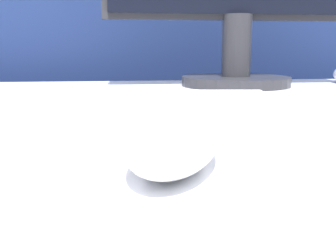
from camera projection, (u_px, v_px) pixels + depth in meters
partition_panel at (131, 152)px, 1.14m from camera, size 5.00×0.03×1.12m
computer_mouse_near at (175, 140)px, 0.26m from camera, size 0.10×0.14×0.04m
keyboard at (95, 105)px, 0.47m from camera, size 0.46×0.18×0.02m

